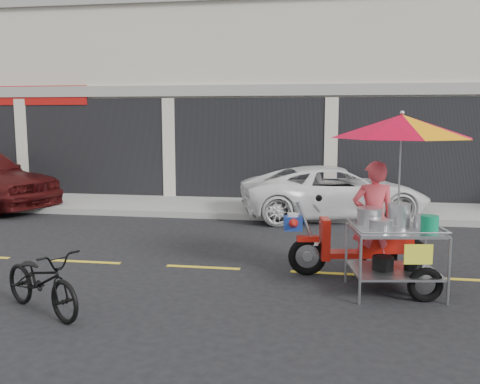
# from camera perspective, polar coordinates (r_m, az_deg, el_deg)

# --- Properties ---
(ground) EXTENTS (90.00, 90.00, 0.00)m
(ground) POSITION_cam_1_polar(r_m,az_deg,el_deg) (8.44, 9.53, -8.56)
(ground) COLOR black
(sidewalk) EXTENTS (45.00, 3.00, 0.15)m
(sidewalk) POSITION_cam_1_polar(r_m,az_deg,el_deg) (13.79, 9.53, -1.74)
(sidewalk) COLOR gray
(sidewalk) RESTS_ON ground
(shophouse_block) EXTENTS (36.00, 8.11, 10.40)m
(shophouse_block) POSITION_cam_1_polar(r_m,az_deg,el_deg) (18.99, 18.59, 13.22)
(shophouse_block) COLOR beige
(shophouse_block) RESTS_ON ground
(centerline) EXTENTS (42.00, 0.10, 0.01)m
(centerline) POSITION_cam_1_polar(r_m,az_deg,el_deg) (8.44, 9.53, -8.54)
(centerline) COLOR gold
(centerline) RESTS_ON ground
(white_pickup) EXTENTS (4.82, 3.17, 1.23)m
(white_pickup) POSITION_cam_1_polar(r_m,az_deg,el_deg) (12.91, 10.04, 0.01)
(white_pickup) COLOR white
(white_pickup) RESTS_ON ground
(near_bicycle) EXTENTS (1.62, 1.27, 0.82)m
(near_bicycle) POSITION_cam_1_polar(r_m,az_deg,el_deg) (7.04, -20.39, -8.86)
(near_bicycle) COLOR black
(near_bicycle) RESTS_ON ground
(food_vendor_rig) EXTENTS (2.70, 2.18, 2.49)m
(food_vendor_rig) POSITION_cam_1_polar(r_m,az_deg,el_deg) (7.74, 15.55, 1.57)
(food_vendor_rig) COLOR black
(food_vendor_rig) RESTS_ON ground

